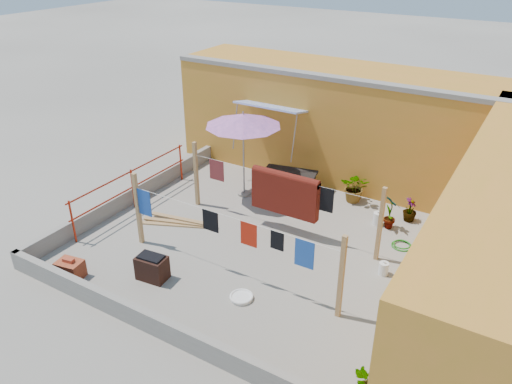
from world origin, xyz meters
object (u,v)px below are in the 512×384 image
at_px(brick_stack, 70,269).
at_px(plant_back_a, 355,187).
at_px(outdoor_table, 290,174).
at_px(brazier, 152,267).
at_px(water_jug_b, 378,219).
at_px(water_jug_a, 384,268).
at_px(patio_umbrella, 243,121).
at_px(green_hose, 402,245).
at_px(white_basin, 241,297).

bearing_deg(brick_stack, plant_back_a, 58.34).
bearing_deg(plant_back_a, outdoor_table, -162.38).
bearing_deg(brazier, water_jug_b, 54.03).
relative_size(water_jug_a, plant_back_a, 0.39).
height_order(patio_umbrella, brazier, patio_umbrella).
height_order(water_jug_b, green_hose, water_jug_b).
bearing_deg(water_jug_b, plant_back_a, 137.40).
distance_m(brazier, plant_back_a, 5.99).
xyz_separation_m(brick_stack, brazier, (1.52, 0.87, 0.07)).
bearing_deg(water_jug_b, white_basin, -107.99).
relative_size(brazier, plant_back_a, 0.78).
bearing_deg(brazier, brick_stack, -150.30).
relative_size(patio_umbrella, outdoor_table, 1.55).
distance_m(outdoor_table, brazier, 5.00).
xyz_separation_m(outdoor_table, green_hose, (3.51, -1.00, -0.58)).
bearing_deg(water_jug_a, white_basin, -133.71).
relative_size(outdoor_table, water_jug_a, 4.77).
relative_size(brick_stack, green_hose, 1.23).
bearing_deg(plant_back_a, brazier, -113.60).
xyz_separation_m(green_hose, plant_back_a, (-1.78, 1.55, 0.39)).
distance_m(water_jug_a, plant_back_a, 3.34).
distance_m(patio_umbrella, brick_stack, 5.61).
xyz_separation_m(brick_stack, green_hose, (5.70, 4.81, -0.17)).
distance_m(patio_umbrella, water_jug_b, 4.27).
relative_size(brazier, water_jug_a, 2.03).
height_order(patio_umbrella, water_jug_a, patio_umbrella).
bearing_deg(outdoor_table, patio_umbrella, -147.55).
bearing_deg(outdoor_table, water_jug_a, -33.24).
xyz_separation_m(outdoor_table, water_jug_a, (3.48, -2.28, -0.47)).
xyz_separation_m(patio_umbrella, outdoor_table, (1.07, 0.68, -1.57)).
distance_m(patio_umbrella, brazier, 4.68).
bearing_deg(brick_stack, patio_umbrella, 77.68).
relative_size(outdoor_table, water_jug_b, 4.18).
bearing_deg(brick_stack, water_jug_b, 48.38).
xyz_separation_m(outdoor_table, plant_back_a, (1.73, 0.55, -0.19)).
height_order(patio_umbrella, plant_back_a, patio_umbrella).
relative_size(white_basin, water_jug_a, 1.46).
xyz_separation_m(brazier, water_jug_a, (4.15, 2.66, -0.13)).
xyz_separation_m(brick_stack, white_basin, (3.50, 1.26, -0.16)).
xyz_separation_m(water_jug_a, plant_back_a, (-1.75, 2.83, 0.28)).
distance_m(brazier, green_hose, 5.75).
height_order(water_jug_a, green_hose, water_jug_a).
relative_size(green_hose, plant_back_a, 0.57).
distance_m(patio_umbrella, green_hose, 5.07).
height_order(white_basin, plant_back_a, plant_back_a).
bearing_deg(plant_back_a, patio_umbrella, -156.28).
distance_m(outdoor_table, water_jug_a, 4.18).
bearing_deg(green_hose, outdoor_table, 164.08).
height_order(brazier, water_jug_a, brazier).
bearing_deg(patio_umbrella, outdoor_table, 32.45).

